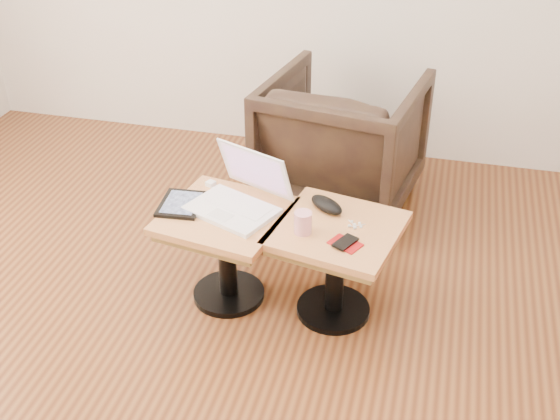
% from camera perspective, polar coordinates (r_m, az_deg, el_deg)
% --- Properties ---
extents(room_shell, '(4.52, 4.52, 2.71)m').
position_cam_1_polar(room_shell, '(2.02, -8.55, 11.69)').
color(room_shell, '#4F2814').
rests_on(room_shell, ground).
extents(side_table_left, '(0.57, 0.57, 0.45)m').
position_cam_1_polar(side_table_left, '(3.05, -4.41, -2.00)').
color(side_table_left, black).
rests_on(side_table_left, ground).
extents(side_table_right, '(0.58, 0.58, 0.45)m').
position_cam_1_polar(side_table_right, '(2.96, 4.59, -3.19)').
color(side_table_right, black).
rests_on(side_table_right, ground).
extents(laptop, '(0.46, 0.44, 0.25)m').
position_cam_1_polar(laptop, '(3.00, -3.31, 1.09)').
color(laptop, white).
rests_on(laptop, side_table_left).
extents(tablet, '(0.20, 0.24, 0.02)m').
position_cam_1_polar(tablet, '(3.06, -8.02, 0.50)').
color(tablet, black).
rests_on(tablet, side_table_left).
extents(charging_adapter, '(0.05, 0.05, 0.02)m').
position_cam_1_polar(charging_adapter, '(3.19, -5.65, 2.15)').
color(charging_adapter, white).
rests_on(charging_adapter, side_table_left).
extents(glasses_case, '(0.19, 0.17, 0.05)m').
position_cam_1_polar(glasses_case, '(2.99, 3.81, 0.43)').
color(glasses_case, black).
rests_on(glasses_case, side_table_right).
extents(striped_cup, '(0.08, 0.08, 0.09)m').
position_cam_1_polar(striped_cup, '(2.83, 1.88, -1.03)').
color(striped_cup, '#CB3D5E').
rests_on(striped_cup, side_table_right).
extents(earbuds_tangle, '(0.07, 0.06, 0.01)m').
position_cam_1_polar(earbuds_tangle, '(2.91, 6.12, -1.22)').
color(earbuds_tangle, white).
rests_on(earbuds_tangle, side_table_right).
extents(phone_on_sleeve, '(0.15, 0.13, 0.02)m').
position_cam_1_polar(phone_on_sleeve, '(2.79, 5.33, -2.69)').
color(phone_on_sleeve, maroon).
rests_on(phone_on_sleeve, side_table_right).
extents(armchair, '(0.89, 0.91, 0.72)m').
position_cam_1_polar(armchair, '(3.80, 5.08, 5.63)').
color(armchair, black).
rests_on(armchair, ground).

